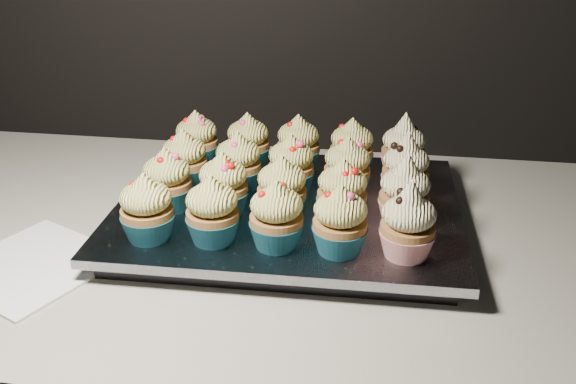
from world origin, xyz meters
name	(u,v)px	position (x,y,z in m)	size (l,w,h in m)	color
worktop	(228,241)	(0.00, 1.70, 0.88)	(2.44, 0.64, 0.04)	beige
napkin	(33,265)	(-0.21, 1.57, 0.90)	(0.16, 0.16, 0.00)	white
baking_tray	(288,218)	(0.08, 1.72, 0.91)	(0.41, 0.31, 0.02)	black
foil_lining	(288,207)	(0.08, 1.72, 0.93)	(0.45, 0.35, 0.01)	silver
cupcake_0	(147,209)	(-0.07, 1.60, 0.97)	(0.06, 0.06, 0.08)	#165769
cupcake_1	(212,212)	(0.01, 1.61, 0.97)	(0.06, 0.06, 0.08)	#165769
cupcake_2	(277,217)	(0.08, 1.61, 0.97)	(0.06, 0.06, 0.08)	#165769
cupcake_3	(340,222)	(0.16, 1.60, 0.97)	(0.06, 0.06, 0.08)	#165769
cupcake_4	(408,224)	(0.23, 1.61, 0.97)	(0.06, 0.06, 0.10)	#AF181A
cupcake_5	(167,181)	(-0.07, 1.68, 0.97)	(0.06, 0.06, 0.08)	#165769
cupcake_6	(223,186)	(0.00, 1.68, 0.97)	(0.06, 0.06, 0.08)	#165769
cupcake_7	(282,190)	(0.08, 1.68, 0.97)	(0.06, 0.06, 0.08)	#165769
cupcake_8	(342,193)	(0.15, 1.68, 0.97)	(0.06, 0.06, 0.08)	#165769
cupcake_9	(405,194)	(0.23, 1.68, 0.97)	(0.06, 0.06, 0.10)	#AF181A
cupcake_10	(185,160)	(-0.07, 1.75, 0.97)	(0.06, 0.06, 0.08)	#165769
cupcake_11	(238,163)	(0.01, 1.75, 0.97)	(0.06, 0.06, 0.08)	#165769
cupcake_12	(291,166)	(0.08, 1.75, 0.97)	(0.06, 0.06, 0.08)	#165769
cupcake_13	(347,169)	(0.15, 1.75, 0.97)	(0.06, 0.06, 0.08)	#165769
cupcake_14	(406,169)	(0.23, 1.76, 0.97)	(0.06, 0.06, 0.10)	#AF181A
cupcake_15	(197,140)	(-0.07, 1.83, 0.97)	(0.06, 0.06, 0.08)	#165769
cupcake_16	(248,143)	(0.00, 1.83, 0.97)	(0.06, 0.06, 0.08)	#165769
cupcake_17	(298,145)	(0.08, 1.83, 0.97)	(0.06, 0.06, 0.08)	#165769
cupcake_18	(352,149)	(0.15, 1.83, 0.97)	(0.06, 0.06, 0.08)	#165769
cupcake_19	(403,149)	(0.23, 1.83, 0.97)	(0.06, 0.06, 0.10)	#AF181A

